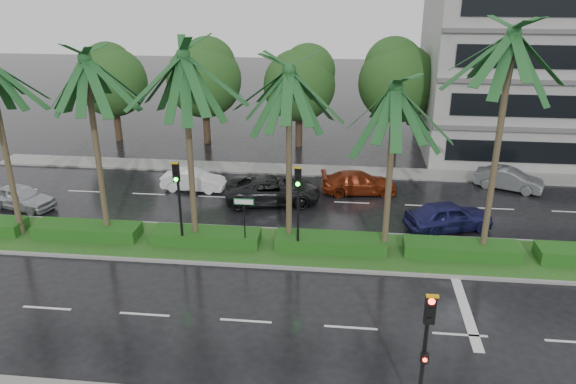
# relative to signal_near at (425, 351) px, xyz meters

# --- Properties ---
(ground) EXTENTS (120.00, 120.00, 0.00)m
(ground) POSITION_rel_signal_near_xyz_m (-6.00, 9.39, -2.50)
(ground) COLOR black
(ground) RESTS_ON ground
(far_sidewalk) EXTENTS (40.00, 2.00, 0.12)m
(far_sidewalk) POSITION_rel_signal_near_xyz_m (-6.00, 21.39, -2.44)
(far_sidewalk) COLOR slate
(far_sidewalk) RESTS_ON ground
(median) EXTENTS (36.00, 4.00, 0.15)m
(median) POSITION_rel_signal_near_xyz_m (-6.00, 10.39, -2.42)
(median) COLOR gray
(median) RESTS_ON ground
(hedge) EXTENTS (35.20, 1.40, 0.60)m
(hedge) POSITION_rel_signal_near_xyz_m (-6.00, 10.39, -2.05)
(hedge) COLOR #184D16
(hedge) RESTS_ON median
(lane_markings) EXTENTS (34.00, 13.06, 0.01)m
(lane_markings) POSITION_rel_signal_near_xyz_m (-2.96, 8.96, -2.50)
(lane_markings) COLOR silver
(lane_markings) RESTS_ON ground
(palm_row) EXTENTS (26.30, 4.20, 10.80)m
(palm_row) POSITION_rel_signal_near_xyz_m (-7.25, 10.41, 5.69)
(palm_row) COLOR #483D29
(palm_row) RESTS_ON median
(signal_near) EXTENTS (0.34, 0.45, 4.36)m
(signal_near) POSITION_rel_signal_near_xyz_m (0.00, 0.00, 0.00)
(signal_near) COLOR black
(signal_near) RESTS_ON near_sidewalk
(signal_median_left) EXTENTS (0.34, 0.42, 4.36)m
(signal_median_left) POSITION_rel_signal_near_xyz_m (-10.00, 9.69, 0.49)
(signal_median_left) COLOR black
(signal_median_left) RESTS_ON median
(signal_median_right) EXTENTS (0.34, 0.42, 4.36)m
(signal_median_right) POSITION_rel_signal_near_xyz_m (-4.50, 9.69, 0.49)
(signal_median_right) COLOR black
(signal_median_right) RESTS_ON median
(street_sign) EXTENTS (0.95, 0.09, 2.60)m
(street_sign) POSITION_rel_signal_near_xyz_m (-7.00, 9.87, -0.38)
(street_sign) COLOR black
(street_sign) RESTS_ON median
(bg_trees) EXTENTS (33.33, 5.59, 8.07)m
(bg_trees) POSITION_rel_signal_near_xyz_m (-5.31, 26.98, 2.53)
(bg_trees) COLOR #392C1A
(bg_trees) RESTS_ON ground
(building) EXTENTS (16.00, 10.00, 12.00)m
(building) POSITION_rel_signal_near_xyz_m (11.00, 27.39, 3.50)
(building) COLOR gray
(building) RESTS_ON ground
(car_silver) EXTENTS (2.56, 4.23, 1.35)m
(car_silver) POSITION_rel_signal_near_xyz_m (-20.30, 13.64, -1.83)
(car_silver) COLOR #B0B3B8
(car_silver) RESTS_ON ground
(car_white) EXTENTS (1.46, 3.84, 1.25)m
(car_white) POSITION_rel_signal_near_xyz_m (-11.50, 17.35, -1.88)
(car_white) COLOR white
(car_white) RESTS_ON ground
(car_darkgrey) EXTENTS (3.38, 5.77, 1.51)m
(car_darkgrey) POSITION_rel_signal_near_xyz_m (-6.50, 15.95, -1.75)
(car_darkgrey) COLOR black
(car_darkgrey) RESTS_ON ground
(car_red) EXTENTS (2.41, 4.68, 1.30)m
(car_red) POSITION_rel_signal_near_xyz_m (-1.61, 17.95, -1.85)
(car_red) COLOR maroon
(car_red) RESTS_ON ground
(car_blue) EXTENTS (3.21, 4.82, 1.52)m
(car_blue) POSITION_rel_signal_near_xyz_m (2.89, 13.39, -1.74)
(car_blue) COLOR #1B1C53
(car_blue) RESTS_ON ground
(car_grey) EXTENTS (2.80, 4.15, 1.29)m
(car_grey) POSITION_rel_signal_near_xyz_m (7.39, 19.53, -1.86)
(car_grey) COLOR slate
(car_grey) RESTS_ON ground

